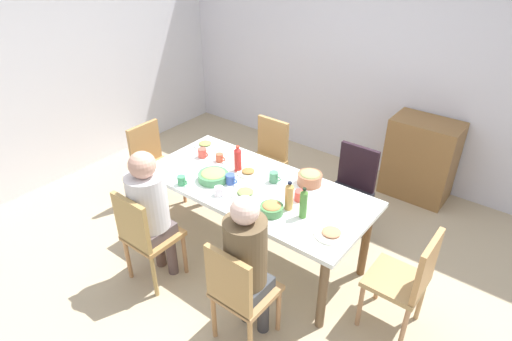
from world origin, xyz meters
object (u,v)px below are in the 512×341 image
object	(u,v)px
chair_3	(153,161)
cup_4	(202,153)
cup_6	(300,196)
chair_1	(239,290)
chair_4	(408,278)
chair_2	(145,234)
cup_0	(182,181)
cup_2	(231,179)
plate_3	(205,144)
side_cabinet	(420,159)
cup_1	(274,177)
bowl_0	(310,178)
person_1	(247,259)
chair_0	(351,187)
cup_3	(219,191)
plate_0	(331,233)
bowl_2	(272,208)
plate_1	(245,193)
bowl_1	(213,176)
dining_table	(256,193)
bottle_2	(289,196)
bottle_1	(238,159)
plate_2	(248,172)
person_2	(150,206)
cup_5	(220,158)
bottle_0	(304,203)
chair_5	(267,155)

from	to	relation	value
chair_3	cup_4	bearing A→B (deg)	7.05
cup_4	cup_6	bearing A→B (deg)	-1.88
chair_1	chair_4	world-z (taller)	same
chair_2	cup_0	distance (m)	0.54
chair_3	cup_2	xyz separation A→B (m)	(1.19, -0.11, 0.28)
plate_3	side_cabinet	size ratio (longest dim) A/B	0.25
chair_4	cup_1	distance (m)	1.33
chair_1	bowl_0	xyz separation A→B (m)	(-0.16, 1.14, 0.30)
person_1	chair_0	bearing A→B (deg)	90.00
cup_3	plate_0	bearing A→B (deg)	6.73
chair_3	bowl_2	size ratio (longest dim) A/B	4.92
chair_4	cup_3	bearing A→B (deg)	-168.91
plate_1	bowl_1	bearing A→B (deg)	179.67
dining_table	bottle_2	size ratio (longest dim) A/B	8.14
chair_0	plate_1	size ratio (longest dim) A/B	3.65
chair_1	bottle_1	xyz separation A→B (m)	(-0.78, 0.93, 0.36)
side_cabinet	chair_0	bearing A→B (deg)	-106.04
chair_3	cup_1	bearing A→B (deg)	5.49
chair_3	cup_0	xyz separation A→B (m)	(0.87, -0.38, 0.28)
plate_1	bottle_1	xyz separation A→B (m)	(-0.29, 0.26, 0.10)
plate_2	cup_6	xyz separation A→B (m)	(0.59, -0.07, 0.03)
plate_2	cup_4	world-z (taller)	cup_4
person_2	bottle_2	bearing A→B (deg)	35.30
plate_3	cup_6	distance (m)	1.29
cup_1	cup_4	bearing A→B (deg)	-175.82
chair_2	plate_0	bearing A→B (deg)	26.04
bottle_1	cup_5	bearing A→B (deg)	174.15
bowl_2	cup_2	xyz separation A→B (m)	(-0.53, 0.13, -0.00)
cup_1	cup_2	size ratio (longest dim) A/B	0.98
person_1	bottle_0	distance (m)	0.64
chair_3	cup_0	size ratio (longest dim) A/B	8.39
bowl_0	cup_6	world-z (taller)	bowl_0
chair_1	plate_3	xyz separation A→B (m)	(-1.35, 1.10, 0.25)
bowl_2	cup_4	bearing A→B (deg)	163.12
chair_5	bowl_0	bearing A→B (deg)	-32.11
cup_0	bowl_1	bearing A→B (deg)	53.59
chair_0	person_1	world-z (taller)	person_1
cup_1	cup_2	distance (m)	0.37
chair_1	plate_0	xyz separation A→B (m)	(0.33, 0.65, 0.25)
plate_0	cup_6	distance (m)	0.48
chair_0	chair_2	size ratio (longest dim) A/B	1.00
chair_4	chair_5	xyz separation A→B (m)	(-1.88, 0.84, 0.00)
bowl_2	cup_0	xyz separation A→B (m)	(-0.85, -0.14, -0.00)
bottle_2	side_cabinet	xyz separation A→B (m)	(0.40, 1.99, -0.42)
bowl_2	cup_1	bearing A→B (deg)	123.78
dining_table	bowl_0	xyz separation A→B (m)	(0.34, 0.31, 0.14)
chair_5	plate_1	distance (m)	1.15
dining_table	chair_1	distance (m)	0.99
chair_0	cup_2	distance (m)	1.20
person_1	side_cabinet	distance (m)	2.67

